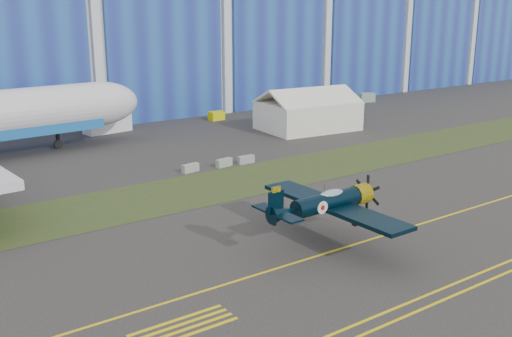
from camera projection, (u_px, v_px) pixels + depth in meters
ground at (327, 221)px, 49.76m from camera, size 260.00×260.00×0.00m
grass_median at (234, 182)px, 60.75m from camera, size 260.00×10.00×0.02m
hangar at (47, 21)px, 102.25m from camera, size 220.00×45.70×30.00m
taxiway_centreline at (371, 239)px, 45.83m from camera, size 200.00×0.20×0.02m
edge_line_near at (479, 285)px, 38.36m from camera, size 80.00×0.20×0.02m
edge_line_far at (466, 279)px, 39.15m from camera, size 80.00×0.20×0.02m
hold_short_ladder at (184, 327)px, 33.30m from camera, size 6.00×2.40×0.02m
warbird at (327, 202)px, 44.00m from camera, size 11.39×13.70×4.03m
tent at (308, 108)px, 86.26m from camera, size 14.16×11.01×6.15m
shipping_container at (107, 122)px, 84.72m from camera, size 6.85×3.54×2.83m
tug at (216, 116)px, 94.03m from camera, size 2.42×1.60×1.36m
gse_box at (367, 98)px, 111.91m from camera, size 3.12×2.42×1.66m
barrier_a at (190, 168)px, 64.39m from camera, size 2.07×0.93×0.90m
barrier_b at (224, 163)px, 66.59m from camera, size 2.07×0.91×0.90m
barrier_c at (246, 160)px, 67.98m from camera, size 2.01×0.63×0.90m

